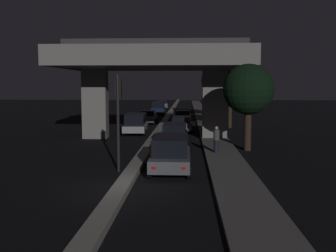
{
  "coord_description": "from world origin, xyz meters",
  "views": [
    {
      "loc": [
        2.62,
        -15.59,
        4.21
      ],
      "look_at": [
        1.04,
        16.21,
        0.93
      ],
      "focal_mm": 42.0,
      "sensor_mm": 36.0,
      "label": 1
    }
  ],
  "objects_px": {
    "car_silver_lead_oncoming": "(136,123)",
    "pedestrian_on_sidewalk": "(216,140)",
    "traffic_light_left_of_median": "(118,106)",
    "car_dark_blue_third_oncoming": "(158,108)",
    "car_grey_lead": "(171,153)",
    "car_black_second": "(175,135)",
    "car_grey_second_oncoming": "(148,117)",
    "car_grey_fourth_oncoming": "(162,105)",
    "motorcycle_red_filtering_near": "(152,156)",
    "street_lamp": "(202,81)",
    "car_grey_third": "(181,124)",
    "car_taxi_yellow_fourth": "(183,117)"
  },
  "relations": [
    {
      "from": "car_grey_third",
      "to": "car_black_second",
      "type": "bearing_deg",
      "value": 175.65
    },
    {
      "from": "pedestrian_on_sidewalk",
      "to": "traffic_light_left_of_median",
      "type": "bearing_deg",
      "value": -136.51
    },
    {
      "from": "car_dark_blue_third_oncoming",
      "to": "car_black_second",
      "type": "bearing_deg",
      "value": 6.46
    },
    {
      "from": "car_grey_third",
      "to": "car_grey_second_oncoming",
      "type": "bearing_deg",
      "value": 23.11
    },
    {
      "from": "car_taxi_yellow_fourth",
      "to": "motorcycle_red_filtering_near",
      "type": "bearing_deg",
      "value": 178.69
    },
    {
      "from": "car_grey_lead",
      "to": "car_black_second",
      "type": "distance_m",
      "value": 7.83
    },
    {
      "from": "car_grey_lead",
      "to": "car_grey_third",
      "type": "bearing_deg",
      "value": -0.61
    },
    {
      "from": "car_grey_third",
      "to": "motorcycle_red_filtering_near",
      "type": "xyz_separation_m",
      "value": [
        -1.17,
        -16.08,
        -0.13
      ]
    },
    {
      "from": "car_grey_lead",
      "to": "car_silver_lead_oncoming",
      "type": "distance_m",
      "value": 15.27
    },
    {
      "from": "car_grey_lead",
      "to": "car_dark_blue_third_oncoming",
      "type": "bearing_deg",
      "value": 5.23
    },
    {
      "from": "car_silver_lead_oncoming",
      "to": "street_lamp",
      "type": "bearing_deg",
      "value": 142.78
    },
    {
      "from": "car_silver_lead_oncoming",
      "to": "motorcycle_red_filtering_near",
      "type": "distance_m",
      "value": 14.4
    },
    {
      "from": "car_grey_lead",
      "to": "car_silver_lead_oncoming",
      "type": "relative_size",
      "value": 1.05
    },
    {
      "from": "car_black_second",
      "to": "pedestrian_on_sidewalk",
      "type": "distance_m",
      "value": 4.08
    },
    {
      "from": "car_grey_lead",
      "to": "car_taxi_yellow_fourth",
      "type": "bearing_deg",
      "value": -0.6
    },
    {
      "from": "car_grey_lead",
      "to": "motorcycle_red_filtering_near",
      "type": "distance_m",
      "value": 1.23
    },
    {
      "from": "car_black_second",
      "to": "car_dark_blue_third_oncoming",
      "type": "xyz_separation_m",
      "value": [
        -3.37,
        30.37,
        0.14
      ]
    },
    {
      "from": "car_grey_lead",
      "to": "car_grey_third",
      "type": "height_order",
      "value": "car_grey_lead"
    },
    {
      "from": "car_grey_fourth_oncoming",
      "to": "pedestrian_on_sidewalk",
      "type": "bearing_deg",
      "value": 5.28
    },
    {
      "from": "car_dark_blue_third_oncoming",
      "to": "pedestrian_on_sidewalk",
      "type": "relative_size",
      "value": 2.85
    },
    {
      "from": "motorcycle_red_filtering_near",
      "to": "pedestrian_on_sidewalk",
      "type": "height_order",
      "value": "pedestrian_on_sidewalk"
    },
    {
      "from": "pedestrian_on_sidewalk",
      "to": "car_grey_lead",
      "type": "bearing_deg",
      "value": -118.63
    },
    {
      "from": "car_grey_second_oncoming",
      "to": "motorcycle_red_filtering_near",
      "type": "distance_m",
      "value": 24.03
    },
    {
      "from": "car_grey_fourth_oncoming",
      "to": "pedestrian_on_sidewalk",
      "type": "height_order",
      "value": "pedestrian_on_sidewalk"
    },
    {
      "from": "car_grey_second_oncoming",
      "to": "motorcycle_red_filtering_near",
      "type": "height_order",
      "value": "motorcycle_red_filtering_near"
    },
    {
      "from": "car_dark_blue_third_oncoming",
      "to": "pedestrian_on_sidewalk",
      "type": "bearing_deg",
      "value": 10.31
    },
    {
      "from": "traffic_light_left_of_median",
      "to": "car_grey_lead",
      "type": "height_order",
      "value": "traffic_light_left_of_median"
    },
    {
      "from": "car_grey_lead",
      "to": "street_lamp",
      "type": "bearing_deg",
      "value": -5.58
    },
    {
      "from": "street_lamp",
      "to": "car_grey_lead",
      "type": "bearing_deg",
      "value": -95.66
    },
    {
      "from": "traffic_light_left_of_median",
      "to": "car_dark_blue_third_oncoming",
      "type": "height_order",
      "value": "traffic_light_left_of_median"
    },
    {
      "from": "car_taxi_yellow_fourth",
      "to": "car_grey_second_oncoming",
      "type": "bearing_deg",
      "value": 75.54
    },
    {
      "from": "car_dark_blue_third_oncoming",
      "to": "car_grey_second_oncoming",
      "type": "bearing_deg",
      "value": -0.39
    },
    {
      "from": "motorcycle_red_filtering_near",
      "to": "car_dark_blue_third_oncoming",
      "type": "bearing_deg",
      "value": 2.71
    },
    {
      "from": "car_grey_lead",
      "to": "car_silver_lead_oncoming",
      "type": "bearing_deg",
      "value": 14.1
    },
    {
      "from": "street_lamp",
      "to": "pedestrian_on_sidewalk",
      "type": "bearing_deg",
      "value": -89.15
    },
    {
      "from": "car_grey_third",
      "to": "car_dark_blue_third_oncoming",
      "type": "bearing_deg",
      "value": 7.03
    },
    {
      "from": "street_lamp",
      "to": "car_grey_lead",
      "type": "relative_size",
      "value": 1.73
    },
    {
      "from": "car_silver_lead_oncoming",
      "to": "car_dark_blue_third_oncoming",
      "type": "bearing_deg",
      "value": 177.71
    },
    {
      "from": "car_grey_lead",
      "to": "car_silver_lead_oncoming",
      "type": "xyz_separation_m",
      "value": [
        -3.7,
        14.82,
        0.01
      ]
    },
    {
      "from": "car_grey_third",
      "to": "car_grey_fourth_oncoming",
      "type": "xyz_separation_m",
      "value": [
        -3.85,
        34.11,
        0.07
      ]
    },
    {
      "from": "car_black_second",
      "to": "car_grey_second_oncoming",
      "type": "height_order",
      "value": "car_black_second"
    },
    {
      "from": "traffic_light_left_of_median",
      "to": "car_silver_lead_oncoming",
      "type": "relative_size",
      "value": 1.08
    },
    {
      "from": "car_grey_fourth_oncoming",
      "to": "car_grey_second_oncoming",
      "type": "bearing_deg",
      "value": -2.21
    },
    {
      "from": "traffic_light_left_of_median",
      "to": "car_dark_blue_third_oncoming",
      "type": "distance_m",
      "value": 38.42
    },
    {
      "from": "street_lamp",
      "to": "car_grey_third",
      "type": "relative_size",
      "value": 1.71
    },
    {
      "from": "traffic_light_left_of_median",
      "to": "car_grey_lead",
      "type": "distance_m",
      "value": 3.44
    },
    {
      "from": "traffic_light_left_of_median",
      "to": "motorcycle_red_filtering_near",
      "type": "height_order",
      "value": "traffic_light_left_of_median"
    },
    {
      "from": "car_silver_lead_oncoming",
      "to": "pedestrian_on_sidewalk",
      "type": "relative_size",
      "value": 2.74
    },
    {
      "from": "street_lamp",
      "to": "traffic_light_left_of_median",
      "type": "bearing_deg",
      "value": -101.74
    },
    {
      "from": "street_lamp",
      "to": "car_taxi_yellow_fourth",
      "type": "relative_size",
      "value": 1.95
    }
  ]
}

